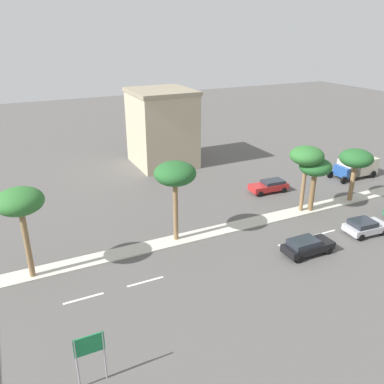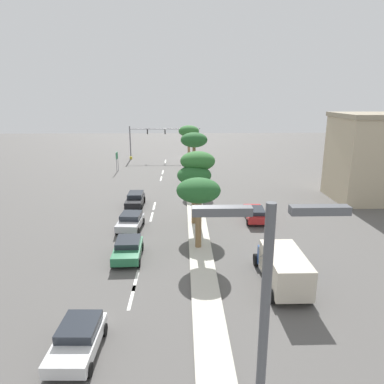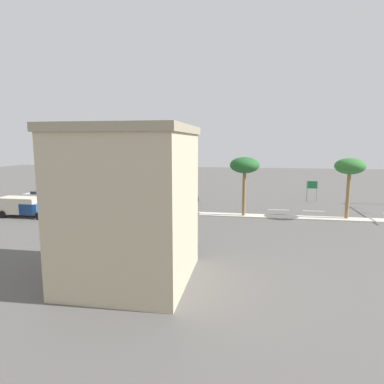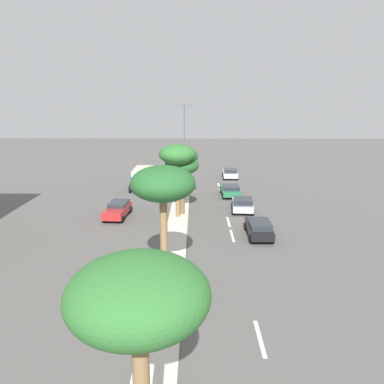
{
  "view_description": "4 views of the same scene",
  "coord_description": "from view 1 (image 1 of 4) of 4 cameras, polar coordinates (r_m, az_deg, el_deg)",
  "views": [
    {
      "loc": [
        28.09,
        10.89,
        17.42
      ],
      "look_at": [
        -3.8,
        26.25,
        2.63
      ],
      "focal_mm": 37.07,
      "sensor_mm": 36.0,
      "label": 1
    },
    {
      "loc": [
        1.4,
        69.87,
        11.93
      ],
      "look_at": [
        0.38,
        33.26,
        1.96
      ],
      "focal_mm": 33.35,
      "sensor_mm": 36.0,
      "label": 2
    },
    {
      "loc": [
        -40.45,
        22.37,
        8.95
      ],
      "look_at": [
        -3.26,
        28.82,
        3.31
      ],
      "focal_mm": 31.07,
      "sensor_mm": 36.0,
      "label": 3
    },
    {
      "loc": [
        1.6,
        3.12,
        10.58
      ],
      "look_at": [
        1.3,
        33.05,
        3.36
      ],
      "focal_mm": 35.38,
      "sensor_mm": 36.0,
      "label": 4
    }
  ],
  "objects": [
    {
      "name": "sedan_red_outboard",
      "position": [
        45.77,
        11.06,
        0.88
      ],
      "size": [
        2.1,
        4.49,
        1.36
      ],
      "color": "red",
      "rests_on": "ground"
    },
    {
      "name": "sedan_silver_rear",
      "position": [
        39.2,
        23.62,
        -4.56
      ],
      "size": [
        2.34,
        3.95,
        1.38
      ],
      "color": "#B2B2B7",
      "rests_on": "ground"
    },
    {
      "name": "commercial_building",
      "position": [
        53.56,
        -4.34,
        9.23
      ],
      "size": [
        8.58,
        7.76,
        10.0
      ],
      "color": "tan",
      "rests_on": "ground"
    },
    {
      "name": "lane_stripe_inboard",
      "position": [
        30.22,
        -6.71,
        -12.68
      ],
      "size": [
        0.2,
        2.8,
        0.01
      ],
      "primitive_type": "cube",
      "color": "silver",
      "rests_on": "ground"
    },
    {
      "name": "ground_plane",
      "position": [
        39.7,
        11.09,
        -3.81
      ],
      "size": [
        160.0,
        160.0,
        0.0
      ],
      "primitive_type": "plane",
      "color": "#565451"
    },
    {
      "name": "sedan_black_left",
      "position": [
        34.22,
        16.2,
        -7.46
      ],
      "size": [
        1.9,
        4.34,
        1.41
      ],
      "color": "black",
      "rests_on": "ground"
    },
    {
      "name": "median_curb",
      "position": [
        45.55,
        20.67,
        -1.27
      ],
      "size": [
        1.8,
        84.54,
        0.12
      ],
      "primitive_type": "cube",
      "color": "beige",
      "rests_on": "ground"
    },
    {
      "name": "palm_tree_rear",
      "position": [
        44.62,
        22.55,
        4.38
      ],
      "size": [
        3.43,
        3.43,
        5.65
      ],
      "color": "olive",
      "rests_on": "median_curb"
    },
    {
      "name": "palm_tree_front",
      "position": [
        30.02,
        -23.55,
        -1.48
      ],
      "size": [
        3.38,
        3.38,
        7.05
      ],
      "color": "olive",
      "rests_on": "median_curb"
    },
    {
      "name": "box_truck",
      "position": [
        53.18,
        22.39,
        3.29
      ],
      "size": [
        2.54,
        6.1,
        2.38
      ],
      "color": "#234C99",
      "rests_on": "ground"
    },
    {
      "name": "lane_stripe_far",
      "position": [
        36.03,
        14.09,
        -6.98
      ],
      "size": [
        0.2,
        2.8,
        0.01
      ],
      "primitive_type": "cube",
      "color": "silver",
      "rests_on": "ground"
    },
    {
      "name": "lane_stripe_leading",
      "position": [
        38.28,
        18.37,
        -5.64
      ],
      "size": [
        0.2,
        2.8,
        0.01
      ],
      "primitive_type": "cube",
      "color": "silver",
      "rests_on": "ground"
    },
    {
      "name": "directional_road_sign",
      "position": [
        22.27,
        -14.51,
        -21.09
      ],
      "size": [
        0.1,
        1.57,
        3.14
      ],
      "color": "gray",
      "rests_on": "ground"
    },
    {
      "name": "lane_stripe_center",
      "position": [
        29.43,
        -15.33,
        -14.56
      ],
      "size": [
        0.2,
        2.8,
        0.01
      ],
      "primitive_type": "cube",
      "color": "silver",
      "rests_on": "ground"
    },
    {
      "name": "palm_tree_center",
      "position": [
        32.73,
        -2.46,
        2.48
      ],
      "size": [
        3.54,
        3.54,
        7.11
      ],
      "color": "olive",
      "rests_on": "median_curb"
    },
    {
      "name": "palm_tree_far",
      "position": [
        39.95,
        16.18,
        4.89
      ],
      "size": [
        3.3,
        3.3,
        6.73
      ],
      "color": "olive",
      "rests_on": "median_curb"
    },
    {
      "name": "palm_tree_right",
      "position": [
        40.68,
        17.32,
        3.3
      ],
      "size": [
        3.17,
        3.17,
        5.53
      ],
      "color": "brown",
      "rests_on": "median_curb"
    }
  ]
}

